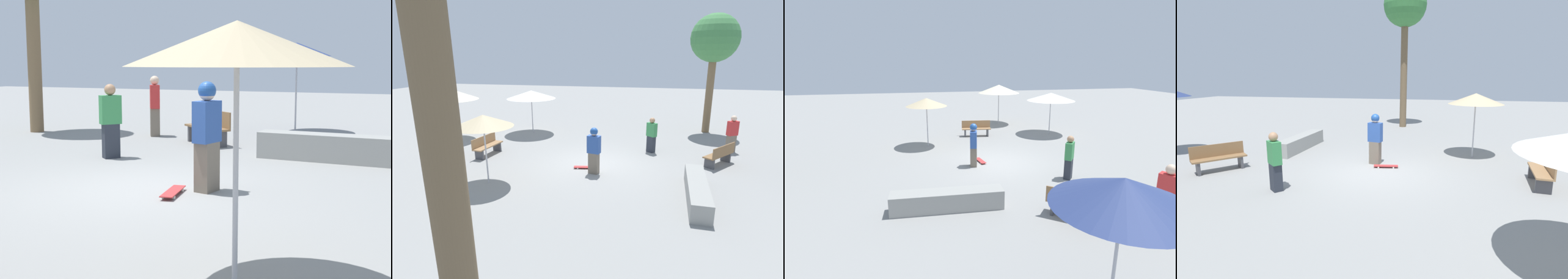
% 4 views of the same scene
% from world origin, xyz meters
% --- Properties ---
extents(ground_plane, '(60.00, 60.00, 0.00)m').
position_xyz_m(ground_plane, '(0.00, 0.00, 0.00)').
color(ground_plane, gray).
extents(skater_main, '(0.35, 0.51, 1.74)m').
position_xyz_m(skater_main, '(0.95, 0.22, 0.94)').
color(skater_main, '#726656').
rests_on(skater_main, ground_plane).
extents(skateboard, '(0.33, 0.82, 0.07)m').
position_xyz_m(skateboard, '(0.56, -0.23, 0.06)').
color(skateboard, red).
rests_on(skateboard, ground_plane).
extents(concrete_ledge, '(3.19, 0.73, 0.56)m').
position_xyz_m(concrete_ledge, '(2.38, 3.68, 0.28)').
color(concrete_ledge, gray).
rests_on(concrete_ledge, ground_plane).
extents(bench_near, '(1.52, 1.35, 0.85)m').
position_xyz_m(bench_near, '(-0.90, 4.95, 0.43)').
color(bench_near, '#47474C').
rests_on(bench_near, ground_plane).
extents(bench_far, '(1.64, 0.63, 0.85)m').
position_xyz_m(bench_far, '(-0.18, -4.74, 0.43)').
color(bench_far, '#47474C').
rests_on(bench_far, ground_plane).
extents(shade_umbrella_navy, '(1.97, 1.97, 2.61)m').
position_xyz_m(shade_umbrella_navy, '(0.52, 8.35, 2.41)').
color(shade_umbrella_navy, '#B7B7BC').
rests_on(shade_umbrella_navy, ground_plane).
extents(shade_umbrella_cream, '(2.67, 2.67, 2.58)m').
position_xyz_m(shade_umbrella_cream, '(-2.33, -7.78, 2.32)').
color(shade_umbrella_cream, '#B7B7BC').
rests_on(shade_umbrella_cream, ground_plane).
extents(shade_umbrella_white, '(2.66, 2.66, 2.36)m').
position_xyz_m(shade_umbrella_white, '(-4.38, -4.30, 2.14)').
color(shade_umbrella_white, '#B7B7BC').
rests_on(shade_umbrella_white, ground_plane).
extents(shade_umbrella_tan, '(1.96, 1.96, 2.38)m').
position_xyz_m(shade_umbrella_tan, '(2.57, -3.15, 2.18)').
color(shade_umbrella_tan, '#B7B7BC').
rests_on(shade_umbrella_tan, ground_plane).
extents(bystander_watching, '(0.46, 0.48, 1.58)m').
position_xyz_m(bystander_watching, '(-2.09, 2.27, 0.79)').
color(bystander_watching, '#282D38').
rests_on(bystander_watching, ground_plane).
extents(bystander_far, '(0.45, 0.52, 1.67)m').
position_xyz_m(bystander_far, '(-2.85, 5.79, 0.83)').
color(bystander_far, '#726656').
rests_on(bystander_far, ground_plane).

